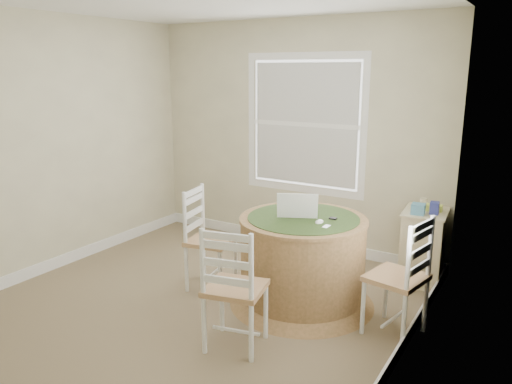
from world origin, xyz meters
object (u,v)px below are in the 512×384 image
Objects in this scene: round_table at (302,257)px; chair_right at (396,277)px; chair_left at (211,240)px; corner_chest at (423,246)px; chair_near at (235,287)px; laptop at (298,212)px.

chair_right is at bearing -7.47° from round_table.
chair_left is 1.32× the size of corner_chest.
chair_right is (0.86, -0.10, 0.04)m from round_table.
chair_left and chair_near have the same top height.
laptop reaches higher than corner_chest.
chair_right is 1.01m from laptop.
laptop is (0.04, 0.94, 0.36)m from chair_near.
laptop is at bearing 157.22° from round_table.
chair_left reaches higher than corner_chest.
chair_left is at bearing -76.92° from chair_right.
chair_right is (0.97, 0.81, 0.00)m from chair_near.
round_table is 1.36× the size of chair_near.
chair_near is (0.79, -0.77, 0.00)m from chair_left.
chair_near is at bearing -119.99° from corner_chest.
chair_left is 0.91m from laptop.
chair_left is (-0.89, -0.14, 0.04)m from round_table.
chair_near is at bearing 62.71° from laptop.
round_table reaches higher than corner_chest.
corner_chest is at bearing 52.05° from round_table.
round_table is 2.91× the size of laptop.
laptop is (-0.93, 0.13, 0.36)m from chair_right.
chair_left is 1.00× the size of chair_right.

